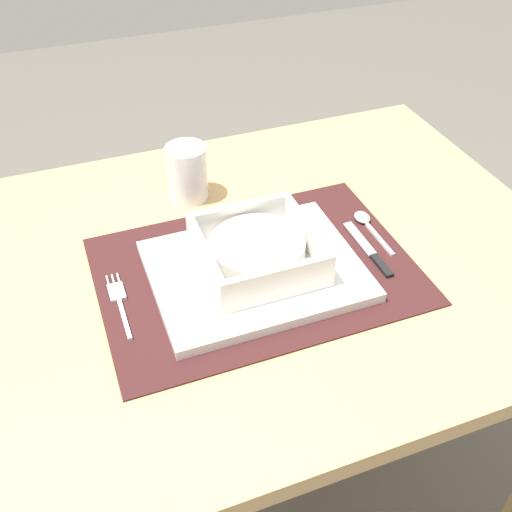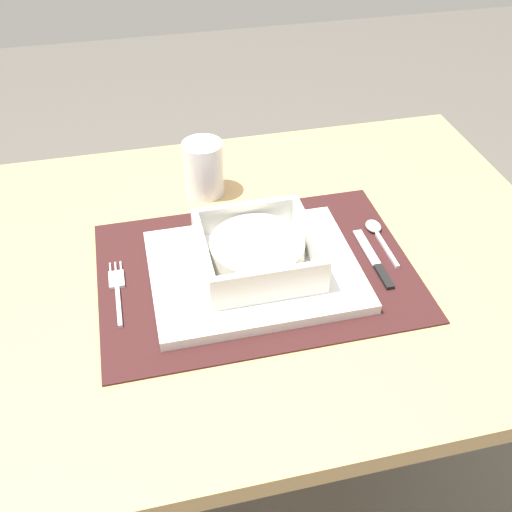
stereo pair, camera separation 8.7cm
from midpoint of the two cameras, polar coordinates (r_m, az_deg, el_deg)
The scene contains 9 objects.
ground_plane at distance 1.50m, azimuth -2.05°, elevation -22.04°, with size 6.00×6.00×0.00m, color #59544C.
dining_table at distance 0.99m, azimuth -2.90°, elevation -4.83°, with size 0.98×0.73×0.74m.
placemat at distance 0.89m, azimuth -2.80°, elevation -1.52°, with size 0.46×0.33×0.00m, color #381919.
serving_plate at distance 0.87m, azimuth -2.92°, elevation -1.53°, with size 0.30×0.24×0.02m, color white.
porridge_bowl at distance 0.86m, azimuth -2.75°, elevation 0.25°, with size 0.16×0.16×0.05m.
fork at distance 0.87m, azimuth -15.74°, elevation -4.18°, with size 0.02×0.13×0.00m.
spoon at distance 0.98m, azimuth 7.93°, elevation 3.14°, with size 0.02×0.12×0.01m.
butter_knife at distance 0.92m, azimuth 8.22°, elevation 0.28°, with size 0.01×0.14×0.01m.
drinking_glass at distance 1.03m, azimuth -8.97°, elevation 7.52°, with size 0.07×0.07×0.10m.
Camera 1 is at (-0.24, -0.66, 1.33)m, focal length 42.03 mm.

